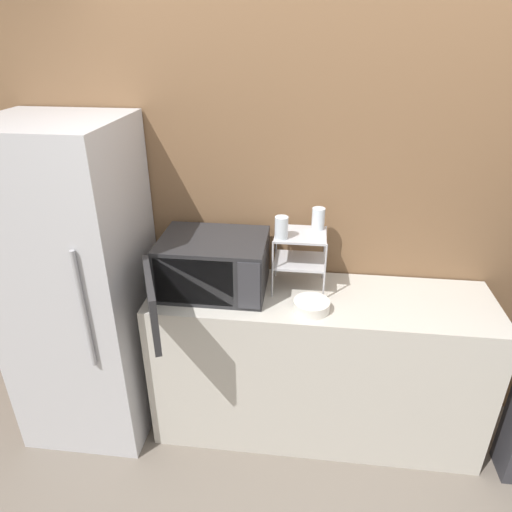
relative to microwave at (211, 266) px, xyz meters
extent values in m
plane|color=#6B6056|center=(0.60, -0.28, -1.08)|extent=(12.00, 12.00, 0.00)
cube|color=brown|center=(0.60, 0.31, 0.22)|extent=(8.00, 0.06, 2.60)
cube|color=#B7B2A8|center=(0.60, 0.00, -0.62)|extent=(1.86, 0.55, 0.93)
cube|color=#262628|center=(0.01, 0.02, 0.00)|extent=(0.57, 0.42, 0.30)
cube|color=#B7B2A8|center=(-0.05, -0.18, 0.00)|extent=(0.41, 0.01, 0.26)
cube|color=#333338|center=(0.23, -0.19, 0.00)|extent=(0.11, 0.01, 0.26)
cube|color=#262628|center=(-0.20, -0.40, 0.00)|extent=(0.20, 0.42, 0.29)
cylinder|color=#B2B2B7|center=(0.33, -0.03, 0.01)|extent=(0.01, 0.01, 0.33)
cylinder|color=#B2B2B7|center=(0.61, -0.03, 0.01)|extent=(0.01, 0.01, 0.33)
cylinder|color=#B2B2B7|center=(0.33, 0.20, 0.01)|extent=(0.01, 0.01, 0.33)
cylinder|color=#B2B2B7|center=(0.61, 0.20, 0.01)|extent=(0.01, 0.01, 0.33)
cube|color=#B2B2B7|center=(0.47, 0.09, 0.01)|extent=(0.27, 0.23, 0.01)
cube|color=#B2B2B7|center=(0.47, 0.09, 0.17)|extent=(0.27, 0.23, 0.01)
cylinder|color=silver|center=(0.37, 0.02, 0.24)|extent=(0.07, 0.07, 0.12)
cylinder|color=silver|center=(0.56, 0.16, 0.24)|extent=(0.07, 0.07, 0.12)
cylinder|color=silver|center=(0.55, -0.14, -0.15)|extent=(0.10, 0.10, 0.01)
cylinder|color=silver|center=(0.55, -0.14, -0.12)|extent=(0.19, 0.19, 0.06)
cube|color=#B7B7BC|center=(-0.74, -0.06, -0.16)|extent=(0.69, 0.67, 1.85)
cylinder|color=#99999E|center=(-0.54, -0.41, -0.06)|extent=(0.02, 0.02, 0.65)
camera|label=1|loc=(0.50, -2.12, 1.15)|focal=32.00mm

